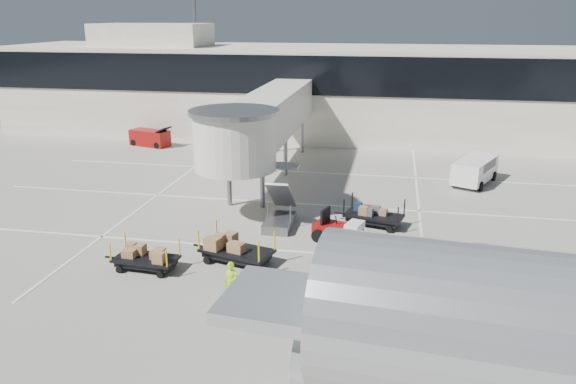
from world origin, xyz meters
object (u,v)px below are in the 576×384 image
baggage_tug (339,230)px  suitcase_cart (374,216)px  box_cart_far (147,258)px  ground_worker (231,282)px  belt_loader (150,138)px  minivan (476,168)px  box_cart_near (239,251)px

baggage_tug → suitcase_cart: (1.63, 2.48, -0.06)m
baggage_tug → suitcase_cart: bearing=74.6°
box_cart_far → ground_worker: 4.89m
baggage_tug → belt_loader: bearing=152.7°
box_cart_far → minivan: size_ratio=0.73×
belt_loader → suitcase_cart: bearing=-22.2°
belt_loader → box_cart_far: bearing=-49.9°
box_cart_near → belt_loader: (-13.88, 21.68, 0.10)m
box_cart_near → belt_loader: 25.75m
baggage_tug → suitcase_cart: 2.96m
box_cart_near → box_cart_far: (-3.77, -1.43, -0.04)m
suitcase_cart → box_cart_near: size_ratio=0.94×
box_cart_near → belt_loader: bearing=138.2°
box_cart_near → minivan: 19.47m
baggage_tug → belt_loader: belt_loader is taller
baggage_tug → suitcase_cart: baggage_tug is taller
box_cart_far → box_cart_near: bearing=24.7°
suitcase_cart → box_cart_near: (-5.82, -5.95, 0.06)m
ground_worker → box_cart_near: bearing=112.8°
baggage_tug → box_cart_far: 9.36m
ground_worker → minivan: minivan is taller
box_cart_far → belt_loader: bearing=117.6°
ground_worker → minivan: size_ratio=0.35×
baggage_tug → minivan: minivan is taller
baggage_tug → box_cart_near: (-4.19, -3.47, 0.01)m
minivan → baggage_tug: bearing=-99.3°
box_cart_near → ground_worker: 3.53m
ground_worker → belt_loader: bearing=131.9°
suitcase_cart → box_cart_far: bearing=-128.2°
box_cart_far → belt_loader: belt_loader is taller
suitcase_cart → box_cart_near: box_cart_near is taller
baggage_tug → minivan: bearing=74.0°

